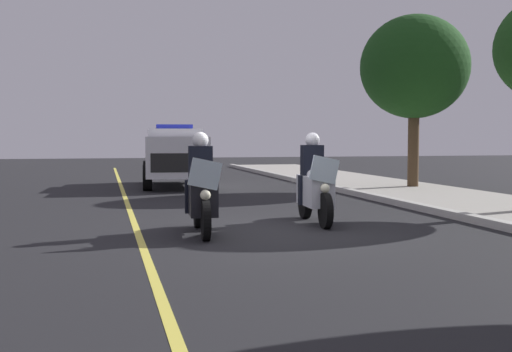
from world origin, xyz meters
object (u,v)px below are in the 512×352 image
police_motorcycle_lead_right (315,186)px  police_suv (175,154)px  police_motorcycle_lead_left (202,192)px  tree_far_back (415,67)px

police_motorcycle_lead_right → police_suv: (-9.68, -1.60, 0.37)m
police_motorcycle_lead_left → tree_far_back: 11.28m
police_motorcycle_lead_left → police_suv: (-10.50, 0.69, 0.37)m
police_motorcycle_lead_left → police_motorcycle_lead_right: (-0.82, 2.28, 0.00)m
police_motorcycle_lead_left → police_suv: police_suv is taller
police_suv → tree_far_back: 8.14m
police_suv → tree_far_back: bearing=67.5°
police_suv → tree_far_back: (2.94, 7.09, 2.72)m
police_motorcycle_lead_right → tree_far_back: size_ratio=0.41×
police_motorcycle_lead_right → tree_far_back: tree_far_back is taller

